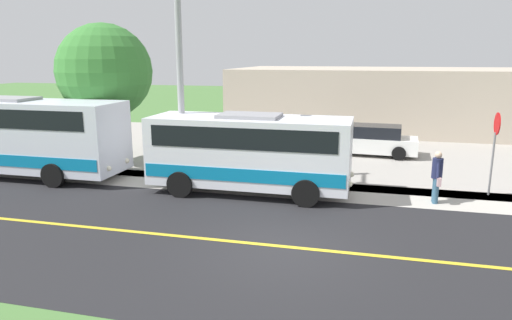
{
  "coord_description": "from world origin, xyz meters",
  "views": [
    {
      "loc": [
        10.73,
        1.97,
        4.73
      ],
      "look_at": [
        -3.5,
        -1.57,
        1.4
      ],
      "focal_mm": 32.32,
      "sensor_mm": 36.0,
      "label": 1
    }
  ],
  "objects_px": {
    "pedestrian_with_bags": "(437,175)",
    "commercial_building": "(388,98)",
    "stop_sign": "(495,139)",
    "street_light_pole": "(178,52)",
    "tree_curbside": "(104,72)",
    "shuttle_bus_front": "(250,150)",
    "transit_bus_rear": "(1,132)",
    "parked_car_near": "(371,141)"
  },
  "relations": [
    {
      "from": "parked_car_near",
      "to": "stop_sign",
      "type": "bearing_deg",
      "value": 34.21
    },
    {
      "from": "shuttle_bus_front",
      "to": "parked_car_near",
      "type": "height_order",
      "value": "shuttle_bus_front"
    },
    {
      "from": "stop_sign",
      "to": "commercial_building",
      "type": "bearing_deg",
      "value": -168.79
    },
    {
      "from": "pedestrian_with_bags",
      "to": "shuttle_bus_front",
      "type": "bearing_deg",
      "value": -87.42
    },
    {
      "from": "pedestrian_with_bags",
      "to": "stop_sign",
      "type": "relative_size",
      "value": 0.6
    },
    {
      "from": "commercial_building",
      "to": "parked_car_near",
      "type": "bearing_deg",
      "value": -6.01
    },
    {
      "from": "transit_bus_rear",
      "to": "pedestrian_with_bags",
      "type": "height_order",
      "value": "transit_bus_rear"
    },
    {
      "from": "pedestrian_with_bags",
      "to": "transit_bus_rear",
      "type": "bearing_deg",
      "value": -89.12
    },
    {
      "from": "pedestrian_with_bags",
      "to": "parked_car_near",
      "type": "xyz_separation_m",
      "value": [
        -7.27,
        -2.08,
        -0.24
      ]
    },
    {
      "from": "shuttle_bus_front",
      "to": "stop_sign",
      "type": "xyz_separation_m",
      "value": [
        -1.63,
        8.16,
        0.43
      ]
    },
    {
      "from": "transit_bus_rear",
      "to": "tree_curbside",
      "type": "height_order",
      "value": "tree_curbside"
    },
    {
      "from": "pedestrian_with_bags",
      "to": "street_light_pole",
      "type": "relative_size",
      "value": 0.19
    },
    {
      "from": "shuttle_bus_front",
      "to": "pedestrian_with_bags",
      "type": "bearing_deg",
      "value": 92.58
    },
    {
      "from": "shuttle_bus_front",
      "to": "commercial_building",
      "type": "bearing_deg",
      "value": 163.14
    },
    {
      "from": "transit_bus_rear",
      "to": "commercial_building",
      "type": "relative_size",
      "value": 0.52
    },
    {
      "from": "transit_bus_rear",
      "to": "pedestrian_with_bags",
      "type": "bearing_deg",
      "value": 90.88
    },
    {
      "from": "street_light_pole",
      "to": "pedestrian_with_bags",
      "type": "bearing_deg",
      "value": 89.1
    },
    {
      "from": "shuttle_bus_front",
      "to": "pedestrian_with_bags",
      "type": "xyz_separation_m",
      "value": [
        -0.28,
        6.23,
        -0.61
      ]
    },
    {
      "from": "pedestrian_with_bags",
      "to": "commercial_building",
      "type": "relative_size",
      "value": 0.09
    },
    {
      "from": "stop_sign",
      "to": "street_light_pole",
      "type": "height_order",
      "value": "street_light_pole"
    },
    {
      "from": "stop_sign",
      "to": "tree_curbside",
      "type": "distance_m",
      "value": 15.64
    },
    {
      "from": "shuttle_bus_front",
      "to": "commercial_building",
      "type": "height_order",
      "value": "commercial_building"
    },
    {
      "from": "commercial_building",
      "to": "street_light_pole",
      "type": "bearing_deg",
      "value": -25.48
    },
    {
      "from": "transit_bus_rear",
      "to": "street_light_pole",
      "type": "distance_m",
      "value": 8.21
    },
    {
      "from": "transit_bus_rear",
      "to": "tree_curbside",
      "type": "relative_size",
      "value": 1.69
    },
    {
      "from": "parked_car_near",
      "to": "street_light_pole",
      "type": "bearing_deg",
      "value": -43.98
    },
    {
      "from": "shuttle_bus_front",
      "to": "street_light_pole",
      "type": "bearing_deg",
      "value": -98.77
    },
    {
      "from": "pedestrian_with_bags",
      "to": "commercial_building",
      "type": "height_order",
      "value": "commercial_building"
    },
    {
      "from": "pedestrian_with_bags",
      "to": "parked_car_near",
      "type": "bearing_deg",
      "value": -164.0
    },
    {
      "from": "shuttle_bus_front",
      "to": "street_light_pole",
      "type": "height_order",
      "value": "street_light_pole"
    },
    {
      "from": "transit_bus_rear",
      "to": "pedestrian_with_bags",
      "type": "distance_m",
      "value": 16.56
    },
    {
      "from": "transit_bus_rear",
      "to": "commercial_building",
      "type": "distance_m",
      "value": 22.9
    },
    {
      "from": "transit_bus_rear",
      "to": "stop_sign",
      "type": "relative_size",
      "value": 3.59
    },
    {
      "from": "parked_car_near",
      "to": "tree_curbside",
      "type": "bearing_deg",
      "value": -68.01
    },
    {
      "from": "pedestrian_with_bags",
      "to": "street_light_pole",
      "type": "height_order",
      "value": "street_light_pole"
    },
    {
      "from": "transit_bus_rear",
      "to": "tree_curbside",
      "type": "distance_m",
      "value": 4.8
    },
    {
      "from": "transit_bus_rear",
      "to": "parked_car_near",
      "type": "bearing_deg",
      "value": 117.49
    },
    {
      "from": "stop_sign",
      "to": "commercial_building",
      "type": "relative_size",
      "value": 0.14
    },
    {
      "from": "transit_bus_rear",
      "to": "tree_curbside",
      "type": "xyz_separation_m",
      "value": [
        -2.91,
        3.03,
        2.33
      ]
    },
    {
      "from": "shuttle_bus_front",
      "to": "tree_curbside",
      "type": "height_order",
      "value": "tree_curbside"
    },
    {
      "from": "shuttle_bus_front",
      "to": "transit_bus_rear",
      "type": "height_order",
      "value": "transit_bus_rear"
    },
    {
      "from": "stop_sign",
      "to": "pedestrian_with_bags",
      "type": "bearing_deg",
      "value": -55.09
    }
  ]
}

